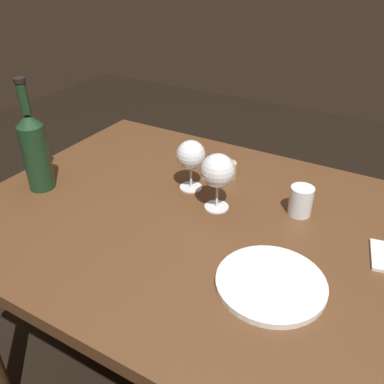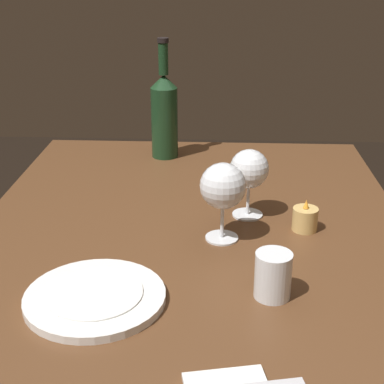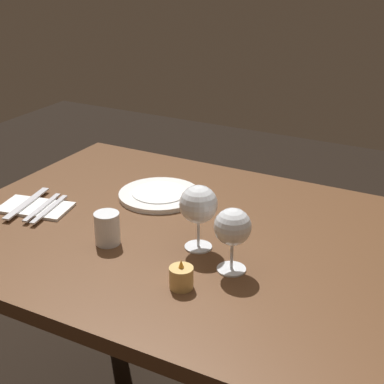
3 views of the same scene
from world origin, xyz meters
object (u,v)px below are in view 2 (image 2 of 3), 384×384
object	(u,v)px
wine_bottle	(164,113)
votive_candle	(305,220)
dinner_plate	(95,297)
wine_glass_left	(249,170)
water_tumbler	(273,277)
wine_glass_right	(223,187)

from	to	relation	value
wine_bottle	votive_candle	distance (m)	0.56
dinner_plate	wine_bottle	bearing A→B (deg)	176.19
wine_glass_left	wine_bottle	xyz separation A→B (m)	(-0.38, -0.21, 0.02)
water_tumbler	votive_candle	size ratio (longest dim) A/B	1.19
dinner_plate	water_tumbler	bearing A→B (deg)	95.92
wine_glass_left	wine_bottle	distance (m)	0.44
dinner_plate	votive_candle	bearing A→B (deg)	126.76
water_tumbler	votive_candle	xyz separation A→B (m)	(-0.25, 0.09, -0.01)
wine_bottle	votive_candle	xyz separation A→B (m)	(0.44, 0.33, -0.10)
water_tumbler	dinner_plate	xyz separation A→B (m)	(0.03, -0.29, -0.03)
wine_bottle	votive_candle	bearing A→B (deg)	36.53
votive_candle	dinner_plate	distance (m)	0.47
wine_glass_left	water_tumbler	world-z (taller)	wine_glass_left
wine_bottle	water_tumbler	distance (m)	0.74
wine_glass_right	wine_glass_left	bearing A→B (deg)	153.74
wine_bottle	votive_candle	size ratio (longest dim) A/B	4.82
wine_bottle	wine_glass_right	bearing A→B (deg)	17.90
wine_bottle	votive_candle	world-z (taller)	wine_bottle
wine_glass_right	dinner_plate	size ratio (longest dim) A/B	0.68
water_tumbler	votive_candle	distance (m)	0.27
wine_glass_left	wine_glass_right	distance (m)	0.13
wine_glass_left	wine_bottle	world-z (taller)	wine_bottle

